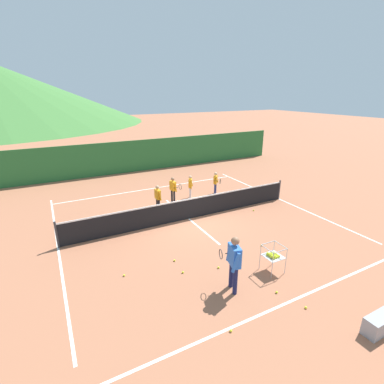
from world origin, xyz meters
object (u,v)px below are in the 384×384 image
at_px(tennis_net, 189,209).
at_px(tennis_ball_5, 124,275).
at_px(student_3, 216,181).
at_px(tennis_ball_4, 254,210).
at_px(tennis_ball_2, 261,245).
at_px(tennis_ball_3, 231,331).
at_px(ball_cart, 273,255).
at_px(tennis_ball_0, 183,272).
at_px(student_2, 190,185).
at_px(student_1, 173,188).
at_px(instructor, 234,259).
at_px(tennis_ball_6, 174,260).
at_px(tennis_ball_1, 277,292).
at_px(tennis_ball_7, 306,307).
at_px(tennis_ball_8, 218,267).
at_px(student_0, 158,196).

xyz_separation_m(tennis_net, tennis_ball_5, (-3.71, -2.84, -0.47)).
distance_m(student_3, tennis_ball_4, 3.05).
bearing_deg(tennis_ball_4, tennis_ball_2, -124.19).
bearing_deg(tennis_ball_3, ball_cart, 28.79).
bearing_deg(tennis_ball_0, tennis_ball_2, 2.52).
bearing_deg(tennis_ball_5, student_2, 45.96).
xyz_separation_m(student_1, tennis_ball_4, (2.98, -2.80, -0.79)).
relative_size(instructor, student_1, 1.26).
height_order(tennis_net, tennis_ball_0, tennis_net).
bearing_deg(ball_cart, tennis_ball_2, 60.59).
bearing_deg(instructor, tennis_ball_4, 44.99).
bearing_deg(student_2, tennis_ball_6, -122.41).
bearing_deg(ball_cart, tennis_net, 96.54).
distance_m(student_1, ball_cart, 6.93).
bearing_deg(tennis_ball_1, tennis_ball_3, -164.84).
bearing_deg(tennis_ball_6, ball_cart, -37.86).
height_order(student_1, ball_cart, student_1).
relative_size(student_2, tennis_ball_5, 18.54).
relative_size(tennis_net, tennis_ball_2, 160.05).
bearing_deg(tennis_ball_0, student_1, 68.72).
xyz_separation_m(tennis_ball_2, tennis_ball_7, (-1.12, -3.07, 0.00)).
relative_size(tennis_ball_3, tennis_ball_8, 1.00).
xyz_separation_m(student_1, tennis_ball_8, (-1.07, -6.00, -0.79)).
xyz_separation_m(tennis_ball_0, tennis_ball_7, (2.22, -2.92, 0.00)).
bearing_deg(student_3, tennis_ball_8, -121.26).
bearing_deg(tennis_ball_7, tennis_ball_8, 112.46).
xyz_separation_m(tennis_ball_0, tennis_ball_5, (-1.70, 0.71, 0.00)).
height_order(ball_cart, tennis_ball_1, ball_cart).
bearing_deg(student_1, tennis_ball_5, -128.17).
relative_size(student_2, tennis_ball_8, 18.54).
relative_size(student_2, tennis_ball_7, 18.54).
relative_size(tennis_ball_0, tennis_ball_2, 1.00).
bearing_deg(instructor, tennis_ball_0, 123.88).
bearing_deg(student_3, instructor, -118.66).
relative_size(tennis_ball_1, tennis_ball_4, 1.00).
relative_size(instructor, tennis_ball_6, 25.38).
relative_size(tennis_ball_2, tennis_ball_5, 1.00).
height_order(student_2, tennis_ball_6, student_2).
height_order(tennis_net, ball_cart, tennis_net).
distance_m(instructor, tennis_ball_5, 3.50).
bearing_deg(student_0, student_2, 22.31).
xyz_separation_m(tennis_ball_3, tennis_ball_8, (1.14, 2.32, 0.00)).
height_order(tennis_net, tennis_ball_4, tennis_net).
distance_m(ball_cart, tennis_ball_6, 3.25).
height_order(tennis_ball_7, tennis_ball_8, same).
bearing_deg(tennis_ball_3, student_3, 60.11).
relative_size(tennis_net, tennis_ball_5, 160.05).
bearing_deg(ball_cart, instructor, -174.62).
distance_m(student_2, tennis_ball_2, 5.78).
bearing_deg(tennis_ball_4, tennis_ball_3, -133.25).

